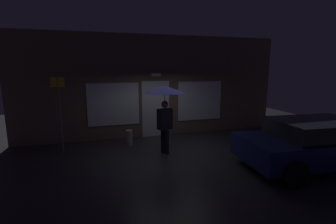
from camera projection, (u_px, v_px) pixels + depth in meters
The scene contains 6 objects.
ground_plane at pixel (172, 154), 7.82m from camera, with size 18.00×18.00×0.00m, color #2D2D33.
building_facade at pixel (155, 87), 9.68m from camera, with size 10.48×0.48×3.96m.
person_with_umbrella at pixel (165, 99), 7.56m from camera, with size 1.26×1.26×2.16m.
parked_car at pixel (316, 143), 6.66m from camera, with size 4.21×2.28×1.33m.
street_sign_post at pixel (60, 109), 7.60m from camera, with size 0.40×0.07×2.53m.
sidewalk_bollard at pixel (129, 138), 8.61m from camera, with size 0.23×0.23×0.55m, color #B2A899.
Camera 1 is at (-2.27, -7.10, 2.72)m, focal length 26.10 mm.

